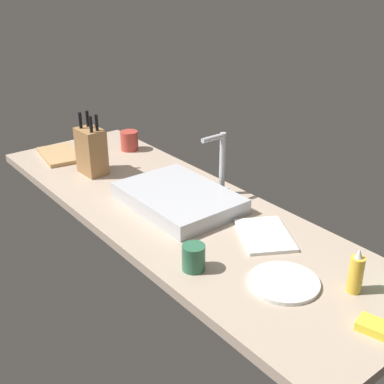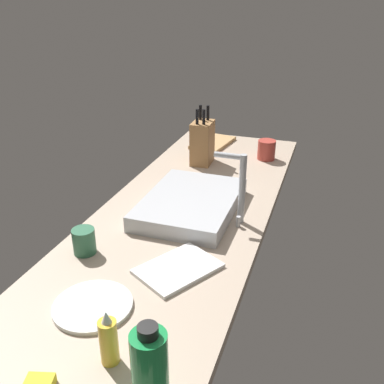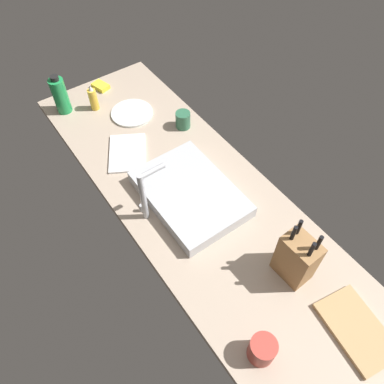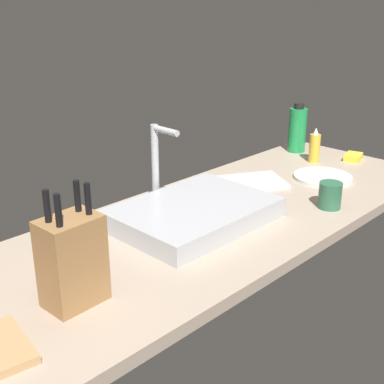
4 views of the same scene
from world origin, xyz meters
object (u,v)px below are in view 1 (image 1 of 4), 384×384
object	(u,v)px
dinner_plate	(284,282)
dish_towel	(265,235)
ceramic_cup	(129,141)
soap_bottle	(356,273)
faucet	(221,160)
knife_block	(91,151)
coffee_mug	(194,257)
dish_sponge	(375,327)
sink_basin	(178,198)
cutting_board	(60,155)

from	to	relation	value
dinner_plate	dish_towel	distance (cm)	27.96
dinner_plate	ceramic_cup	bearing A→B (deg)	168.92
soap_bottle	faucet	bearing A→B (deg)	170.28
faucet	dinner_plate	world-z (taller)	faucet
knife_block	coffee_mug	distance (cm)	88.73
faucet	coffee_mug	size ratio (longest dim) A/B	3.09
faucet	ceramic_cup	world-z (taller)	faucet
faucet	coffee_mug	world-z (taller)	faucet
faucet	dish_sponge	size ratio (longest dim) A/B	2.90
sink_basin	dish_sponge	xyz separation A→B (cm)	(89.79, -3.63, -1.80)
knife_block	soap_bottle	size ratio (longest dim) A/B	1.94
knife_block	cutting_board	xyz separation A→B (cm)	(-28.25, -2.78, -9.65)
cutting_board	dish_towel	bearing A→B (deg)	10.99
knife_block	ceramic_cup	xyz separation A→B (cm)	(-15.14, 28.59, -5.74)
knife_block	soap_bottle	xyz separation A→B (cm)	(125.33, 17.27, -4.35)
dinner_plate	ceramic_cup	size ratio (longest dim) A/B	2.22
soap_bottle	ceramic_cup	bearing A→B (deg)	175.39
knife_block	dish_sponge	xyz separation A→B (cm)	(139.07, 7.21, -9.35)
sink_basin	knife_block	bearing A→B (deg)	-167.59
faucet	knife_block	distance (cm)	60.25
dinner_plate	dish_sponge	size ratio (longest dim) A/B	2.37
faucet	cutting_board	distance (cm)	87.90
knife_block	ceramic_cup	distance (cm)	32.86
dinner_plate	ceramic_cup	world-z (taller)	ceramic_cup
sink_basin	dinner_plate	xyz separation A→B (cm)	(61.20, -6.85, -2.40)
knife_block	dinner_plate	distance (cm)	111.00
coffee_mug	soap_bottle	bearing A→B (deg)	37.97
cutting_board	soap_bottle	size ratio (longest dim) A/B	1.88
soap_bottle	dish_sponge	size ratio (longest dim) A/B	1.58
faucet	soap_bottle	size ratio (longest dim) A/B	1.84
sink_basin	cutting_board	size ratio (longest dim) A/B	1.75
ceramic_cup	dish_towel	bearing A→B (deg)	-4.97
dinner_plate	dish_towel	size ratio (longest dim) A/B	0.90
soap_bottle	ceramic_cup	size ratio (longest dim) A/B	1.48
cutting_board	coffee_mug	size ratio (longest dim) A/B	3.16
dish_towel	ceramic_cup	distance (cm)	102.95
cutting_board	dinner_plate	size ratio (longest dim) A/B	1.25
sink_basin	dish_sponge	world-z (taller)	sink_basin
faucet	soap_bottle	distance (cm)	74.73
soap_bottle	dinner_plate	distance (cm)	20.69
sink_basin	faucet	size ratio (longest dim) A/B	1.78
sink_basin	soap_bottle	world-z (taller)	soap_bottle
soap_bottle	dish_towel	xyz separation A→B (cm)	(-37.99, 2.41, -5.60)
dish_towel	coffee_mug	size ratio (longest dim) A/B	2.82
cutting_board	ceramic_cup	size ratio (longest dim) A/B	2.77
dish_towel	ceramic_cup	xyz separation A→B (cm)	(-102.48, 8.91, 4.21)
sink_basin	dinner_plate	size ratio (longest dim) A/B	2.18
dish_towel	knife_block	bearing A→B (deg)	-167.30
faucet	dinner_plate	distance (cm)	65.35
coffee_mug	dish_towel	bearing A→B (deg)	90.62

